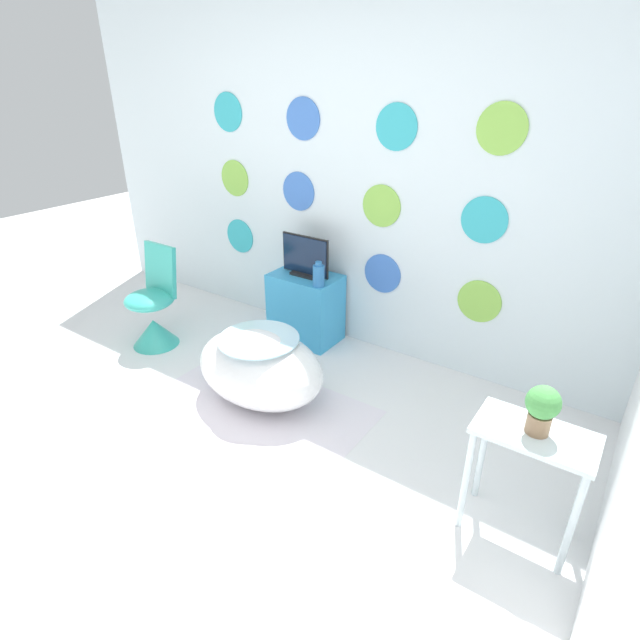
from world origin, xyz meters
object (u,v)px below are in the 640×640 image
Objects in this scene: tv at (305,258)px; potted_plant_left at (542,407)px; bathtub at (260,367)px; chair at (153,315)px; vase at (319,275)px.

potted_plant_left is (1.91, -0.98, 0.03)m from tv.
chair reaches higher than bathtub.
vase is (-0.04, 0.72, 0.39)m from bathtub.
bathtub is 1.74m from potted_plant_left.
chair is 1.90× the size of tv.
tv is (-0.25, 0.84, 0.44)m from bathtub.
chair is 4.21× the size of vase.
tv is 0.24m from vase.
tv reaches higher than potted_plant_left.
chair is at bearing 175.57° from bathtub.
potted_plant_left reaches higher than bathtub.
tv is at bearing 106.50° from bathtub.
vase is at bearing -29.90° from tv.
bathtub is at bearing -86.57° from vase.
bathtub is 3.99× the size of potted_plant_left.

